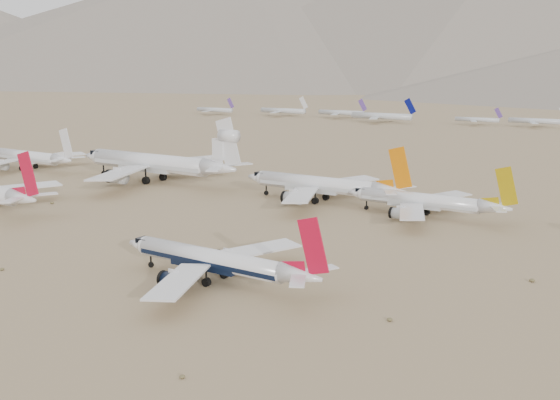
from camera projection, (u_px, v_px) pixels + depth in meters
name	position (u px, v px, depth m)	size (l,w,h in m)	color
ground	(247.00, 292.00, 101.91)	(7000.00, 7000.00, 0.00)	#8E7852
main_airliner	(218.00, 261.00, 105.73)	(39.80, 38.88, 14.05)	white
row2_gold_tail	(426.00, 201.00, 153.32)	(40.38, 39.49, 14.38)	white
row2_orange_tail	(323.00, 185.00, 170.76)	(47.68, 46.64, 17.01)	white
row2_white_trijet	(158.00, 163.00, 200.51)	(63.12, 61.69, 22.37)	white
row2_white_twin	(29.00, 157.00, 227.63)	(45.75, 44.76, 16.35)	white
desert_scrub	(124.00, 363.00, 76.55)	(261.14, 121.67, 0.63)	brown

